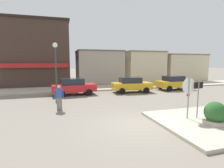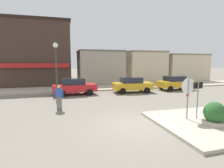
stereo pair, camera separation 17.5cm
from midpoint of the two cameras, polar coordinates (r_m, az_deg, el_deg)
The scene contains 15 objects.
ground_plane at distance 8.90m, azimuth 9.21°, elevation -13.12°, with size 160.00×160.00×0.00m, color gray.
sidewalk_corner at distance 10.62m, azimuth 31.90°, elevation -10.34°, with size 6.40×4.80×0.15m, color #B7AD99.
kerb_far at distance 20.56m, azimuth -5.59°, elevation -1.29°, with size 80.00×4.00×0.15m, color #B7AD99.
stop_sign at distance 9.76m, azimuth 24.00°, elevation -2.64°, with size 0.82×0.08×2.30m.
one_way_sign at distance 10.14m, azimuth 26.62°, elevation -3.50°, with size 0.60×0.07×2.10m.
planter at distance 9.66m, azimuth 30.95°, elevation -8.95°, with size 1.10×1.10×1.23m.
lamp_post at distance 13.65m, azimuth -17.44°, elevation 6.34°, with size 0.36×0.36×4.54m.
parked_car_nearest at distance 16.84m, azimuth -11.92°, elevation -0.75°, with size 4.13×2.14×1.56m.
parked_car_second at distance 17.93m, azimuth 6.87°, elevation -0.17°, with size 4.13×2.13×1.56m.
parked_car_third at distance 20.72m, azimuth 20.18°, elevation 0.42°, with size 4.03×1.94×1.56m.
pedestrian_crossing_near at distance 11.66m, azimuth -16.50°, elevation -4.05°, with size 0.56×0.26×1.61m.
building_corner_shop at distance 27.05m, azimuth -22.83°, elevation 8.80°, with size 8.83×10.15×8.24m.
building_storefront_left_near at distance 25.25m, azimuth -3.77°, elevation 5.45°, with size 6.19×5.32×4.68m.
building_storefront_left_mid at distance 28.58m, azimuth 9.45°, elevation 5.58°, with size 5.82×7.20×4.70m.
building_storefront_right_near at distance 31.50m, azimuth 21.47°, elevation 5.02°, with size 7.06×5.95×4.37m.
Camera 2 is at (-3.49, -7.58, 3.06)m, focal length 28.00 mm.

